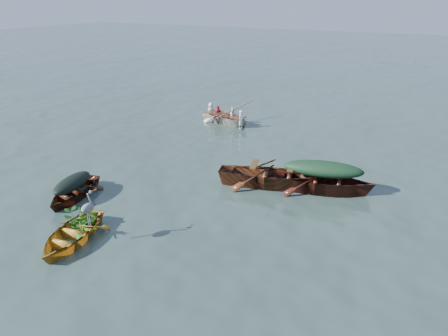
% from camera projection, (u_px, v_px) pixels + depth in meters
% --- Properties ---
extents(ground, '(140.00, 140.00, 0.00)m').
position_uv_depth(ground, '(172.00, 229.00, 12.09)').
color(ground, '#344A45').
rests_on(ground, ground).
extents(yellow_dinghy, '(2.17, 3.40, 0.85)m').
position_uv_depth(yellow_dinghy, '(72.00, 242.00, 11.45)').
color(yellow_dinghy, orange).
rests_on(yellow_dinghy, ground).
extents(dark_covered_boat, '(1.95, 3.41, 0.77)m').
position_uv_depth(dark_covered_boat, '(74.00, 198.00, 13.91)').
color(dark_covered_boat, '#4A1E11').
rests_on(dark_covered_boat, ground).
extents(green_tarp_boat, '(4.87, 2.52, 1.10)m').
position_uv_depth(green_tarp_boat, '(321.00, 192.00, 14.35)').
color(green_tarp_boat, '#481810').
rests_on(green_tarp_boat, ground).
extents(open_wooden_boat, '(5.22, 2.93, 1.20)m').
position_uv_depth(open_wooden_boat, '(272.00, 186.00, 14.76)').
color(open_wooden_boat, '#602F18').
rests_on(open_wooden_boat, ground).
extents(rowed_boat, '(4.11, 1.88, 0.92)m').
position_uv_depth(rowed_boat, '(226.00, 124.00, 21.85)').
color(rowed_boat, silver).
rests_on(rowed_boat, ground).
extents(dark_tarp_cover, '(1.07, 1.88, 0.40)m').
position_uv_depth(dark_tarp_cover, '(72.00, 181.00, 13.69)').
color(dark_tarp_cover, black).
rests_on(dark_tarp_cover, dark_covered_boat).
extents(green_tarp_cover, '(2.68, 1.38, 0.52)m').
position_uv_depth(green_tarp_cover, '(323.00, 169.00, 14.05)').
color(green_tarp_cover, '#15331F').
rests_on(green_tarp_cover, green_tarp_boat).
extents(thwart_benches, '(2.66, 1.62, 0.04)m').
position_uv_depth(thwart_benches, '(272.00, 169.00, 14.52)').
color(thwart_benches, '#4C2C11').
rests_on(thwart_benches, open_wooden_boat).
extents(heron, '(0.38, 0.46, 0.92)m').
position_uv_depth(heron, '(88.00, 213.00, 11.05)').
color(heron, gray).
rests_on(heron, yellow_dinghy).
extents(dinghy_weeds, '(0.92, 1.06, 0.60)m').
position_uv_depth(dinghy_weeds, '(81.00, 208.00, 11.67)').
color(dinghy_weeds, '#216019').
rests_on(dinghy_weeds, yellow_dinghy).
extents(rowers, '(2.92, 1.55, 0.76)m').
position_uv_depth(rowers, '(226.00, 107.00, 21.54)').
color(rowers, white).
rests_on(rowers, rowed_boat).
extents(oars, '(1.06, 2.67, 0.06)m').
position_uv_depth(oars, '(226.00, 114.00, 21.67)').
color(oars, '#A97240').
rests_on(oars, rowed_boat).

